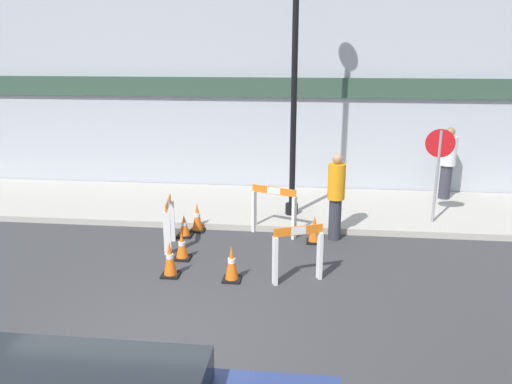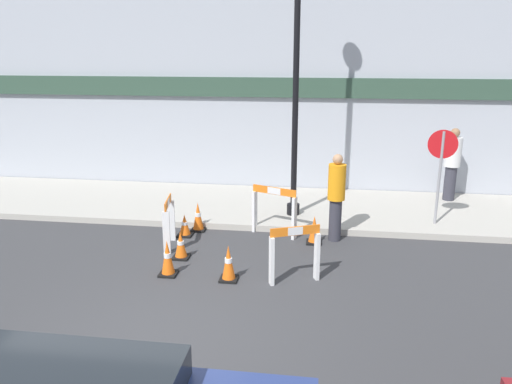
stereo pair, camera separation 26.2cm
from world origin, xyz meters
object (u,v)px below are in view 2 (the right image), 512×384
(streetlamp_post, at_px, (297,24))
(stop_sign, at_px, (441,162))
(person_pedestrian, at_px, (452,162))
(person_worker, at_px, (336,195))

(streetlamp_post, distance_m, stop_sign, 4.13)
(stop_sign, bearing_deg, person_pedestrian, -100.81)
(streetlamp_post, xyz_separation_m, person_worker, (0.92, -1.13, -3.29))
(streetlamp_post, bearing_deg, stop_sign, -3.99)
(streetlamp_post, relative_size, person_pedestrian, 3.65)
(stop_sign, relative_size, person_pedestrian, 1.13)
(person_pedestrian, bearing_deg, person_worker, 12.99)
(stop_sign, bearing_deg, streetlamp_post, 5.41)
(streetlamp_post, distance_m, person_pedestrian, 5.18)
(streetlamp_post, bearing_deg, person_worker, -50.79)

